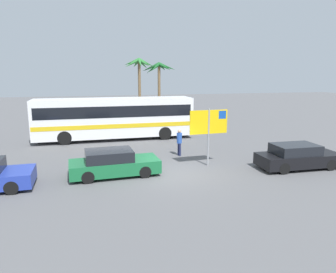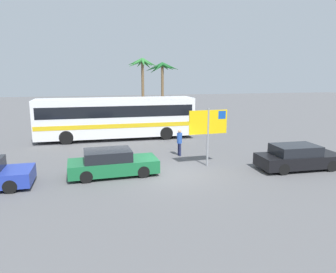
{
  "view_description": "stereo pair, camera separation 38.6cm",
  "coord_description": "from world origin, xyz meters",
  "px_view_note": "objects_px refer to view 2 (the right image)",
  "views": [
    {
      "loc": [
        -3.84,
        -14.77,
        5.03
      ],
      "look_at": [
        0.74,
        3.21,
        1.3
      ],
      "focal_mm": 33.52,
      "sensor_mm": 36.0,
      "label": 1
    },
    {
      "loc": [
        -3.47,
        -14.86,
        5.03
      ],
      "look_at": [
        0.74,
        3.21,
        1.3
      ],
      "focal_mm": 33.52,
      "sensor_mm": 36.0,
      "label": 2
    }
  ],
  "objects_px": {
    "bus_front_coach": "(116,116)",
    "ferry_sign": "(209,124)",
    "car_green": "(112,163)",
    "car_black": "(298,157)",
    "pedestrian_near_sign": "(179,140)"
  },
  "relations": [
    {
      "from": "car_green",
      "to": "ferry_sign",
      "type": "bearing_deg",
      "value": 2.38
    },
    {
      "from": "ferry_sign",
      "to": "car_black",
      "type": "bearing_deg",
      "value": -24.08
    },
    {
      "from": "ferry_sign",
      "to": "car_green",
      "type": "xyz_separation_m",
      "value": [
        -5.29,
        -0.51,
        -1.69
      ]
    },
    {
      "from": "bus_front_coach",
      "to": "ferry_sign",
      "type": "xyz_separation_m",
      "value": [
        4.41,
        -8.55,
        0.54
      ]
    },
    {
      "from": "ferry_sign",
      "to": "pedestrian_near_sign",
      "type": "bearing_deg",
      "value": 108.47
    },
    {
      "from": "car_black",
      "to": "pedestrian_near_sign",
      "type": "distance_m",
      "value": 6.83
    },
    {
      "from": "ferry_sign",
      "to": "pedestrian_near_sign",
      "type": "xyz_separation_m",
      "value": [
        -0.99,
        2.44,
        -1.35
      ]
    },
    {
      "from": "ferry_sign",
      "to": "car_green",
      "type": "bearing_deg",
      "value": -178.08
    },
    {
      "from": "car_green",
      "to": "pedestrian_near_sign",
      "type": "distance_m",
      "value": 5.22
    },
    {
      "from": "car_green",
      "to": "car_black",
      "type": "bearing_deg",
      "value": -9.9
    },
    {
      "from": "car_black",
      "to": "car_green",
      "type": "relative_size",
      "value": 1.0
    },
    {
      "from": "pedestrian_near_sign",
      "to": "ferry_sign",
      "type": "bearing_deg",
      "value": -80.5
    },
    {
      "from": "bus_front_coach",
      "to": "pedestrian_near_sign",
      "type": "distance_m",
      "value": 7.05
    },
    {
      "from": "ferry_sign",
      "to": "bus_front_coach",
      "type": "bearing_deg",
      "value": 113.71
    },
    {
      "from": "bus_front_coach",
      "to": "car_green",
      "type": "distance_m",
      "value": 9.17
    }
  ]
}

